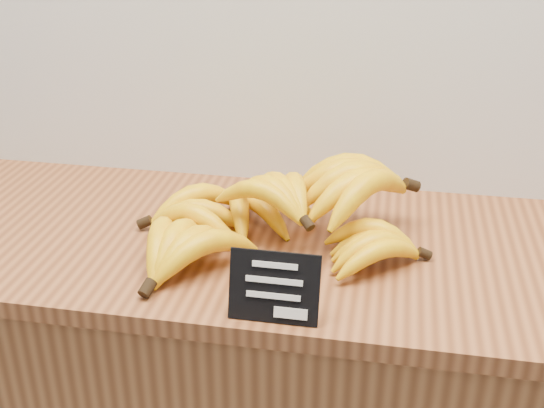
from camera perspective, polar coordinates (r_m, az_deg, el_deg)
The scene contains 3 objects.
counter_top at distance 1.20m, azimuth 0.44°, elevation -3.51°, with size 1.52×0.54×0.03m, color brown.
chalkboard_sign at distance 0.96m, azimuth 0.17°, elevation -7.00°, with size 0.13×0.01×0.10m, color black.
banana_pile at distance 1.16m, azimuth -0.04°, elevation -0.79°, with size 0.53×0.38×0.13m.
Camera 1 is at (0.35, 1.72, 1.50)m, focal length 45.00 mm.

